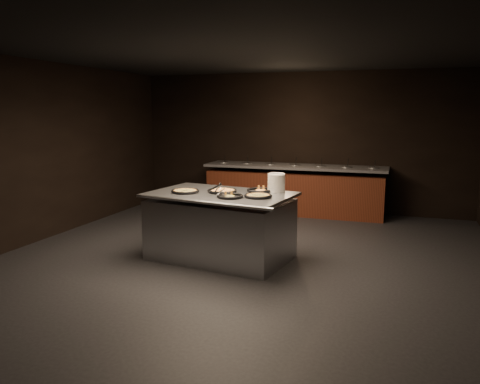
% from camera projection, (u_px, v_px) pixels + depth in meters
% --- Properties ---
extents(room, '(7.02, 8.02, 2.92)m').
position_uv_depth(room, '(238.00, 161.00, 6.15)').
color(room, black).
rests_on(room, ground).
extents(salad_bar, '(3.70, 0.83, 1.18)m').
position_uv_depth(salad_bar, '(294.00, 192.00, 9.65)').
color(salad_bar, '#5B2515').
rests_on(salad_bar, ground).
extents(serving_counter, '(2.14, 1.55, 0.95)m').
position_uv_depth(serving_counter, '(220.00, 227.00, 6.69)').
color(serving_counter, '#B2B4BA').
rests_on(serving_counter, ground).
extents(plate_stack, '(0.25, 0.25, 0.26)m').
position_uv_depth(plate_stack, '(276.00, 183.00, 6.68)').
color(plate_stack, silver).
rests_on(plate_stack, serving_counter).
extents(pan_veggie_whole, '(0.40, 0.40, 0.04)m').
position_uv_depth(pan_veggie_whole, '(185.00, 191.00, 6.65)').
color(pan_veggie_whole, black).
rests_on(pan_veggie_whole, serving_counter).
extents(pan_cheese_whole, '(0.42, 0.42, 0.04)m').
position_uv_depth(pan_cheese_whole, '(222.00, 191.00, 6.68)').
color(pan_cheese_whole, black).
rests_on(pan_cheese_whole, serving_counter).
extents(pan_cheese_slices_a, '(0.36, 0.36, 0.04)m').
position_uv_depth(pan_cheese_slices_a, '(260.00, 190.00, 6.73)').
color(pan_cheese_slices_a, black).
rests_on(pan_cheese_slices_a, serving_counter).
extents(pan_cheese_slices_b, '(0.36, 0.36, 0.04)m').
position_uv_depth(pan_cheese_slices_b, '(230.00, 196.00, 6.26)').
color(pan_cheese_slices_b, black).
rests_on(pan_cheese_slices_b, serving_counter).
extents(pan_veggie_slices, '(0.38, 0.38, 0.04)m').
position_uv_depth(pan_veggie_slices, '(258.00, 196.00, 6.28)').
color(pan_veggie_slices, black).
rests_on(pan_veggie_slices, serving_counter).
extents(server_left, '(0.09, 0.29, 0.14)m').
position_uv_depth(server_left, '(219.00, 189.00, 6.58)').
color(server_left, '#B2B4BA').
rests_on(server_left, serving_counter).
extents(server_right, '(0.36, 0.12, 0.17)m').
position_uv_depth(server_right, '(218.00, 190.00, 6.37)').
color(server_right, '#B2B4BA').
rests_on(server_right, serving_counter).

